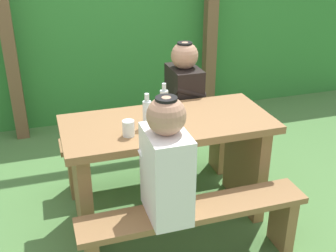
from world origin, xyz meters
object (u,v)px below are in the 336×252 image
Objects in this scene: person_white_shirt at (166,163)px; cell_phone at (157,131)px; bench_near at (194,224)px; person_black_coat at (184,91)px; drinking_glass at (128,128)px; bottle_right at (147,112)px; bench_far at (149,147)px; picnic_table at (168,154)px; bottle_left at (164,101)px.

person_white_shirt reaches higher than cell_phone.
bench_near is 1.95× the size of person_black_coat.
bottle_right is (0.15, 0.11, 0.04)m from drinking_glass.
drinking_glass is (-0.12, 0.38, 0.06)m from person_white_shirt.
cell_phone is at bearing -99.88° from bench_far.
drinking_glass is 0.45× the size of bottle_right.
picnic_table is at bearing 25.02° from drinking_glass.
bench_far is 0.80m from bottle_right.
cell_phone is at bearing -71.16° from bottle_right.
bench_far is 0.89m from drinking_glass.
bench_near is (0.00, -0.52, -0.21)m from picnic_table.
drinking_glass is (-0.30, -0.66, 0.51)m from bench_far.
bottle_left is (0.01, 0.63, 0.55)m from bench_near.
person_black_coat is 0.77m from cell_phone.
picnic_table reaches higher than bench_near.
bench_far is 14.02× the size of drinking_glass.
bottle_right is 0.14m from cell_phone.
person_black_coat is 7.20× the size of drinking_glass.
picnic_table is 0.56m from bench_near.
person_black_coat reaches higher than picnic_table.
bench_near is at bearing -72.93° from bottle_right.
drinking_glass reaches higher than picnic_table.
person_white_shirt is 0.39m from cell_phone.
bench_near and bench_far have the same top height.
picnic_table is at bearing 12.57° from bottle_right.
person_black_coat is (0.30, 0.52, 0.25)m from picnic_table.
bottle_right is at bearing -105.11° from bench_far.
bottle_left is (0.01, -0.41, 0.55)m from bench_far.
picnic_table is 1.00× the size of bench_near.
bench_near is 1.04m from bench_far.
person_white_shirt is 0.40m from drinking_glass.
person_black_coat is 5.14× the size of cell_phone.
bench_far is at bearing 68.27° from cell_phone.
bench_near is 1.17m from person_black_coat.
person_black_coat is at bearing 74.03° from bench_near.
person_black_coat is 0.89m from drinking_glass.
bottle_left is at bearing 89.32° from bench_near.
picnic_table is at bearing 38.14° from cell_phone.
bottle_left reaches higher than picnic_table.
bench_near is 14.02× the size of drinking_glass.
bench_far is at bearing 90.00° from picnic_table.
bench_near is at bearing -85.26° from cell_phone.
person_black_coat is at bearing 60.14° from picnic_table.
bottle_left is (-0.29, -0.41, 0.10)m from person_black_coat.
person_black_coat reaches higher than cell_phone.
bench_far is at bearing 91.06° from bottle_left.
cell_phone is (0.18, 0.00, -0.04)m from drinking_glass.
person_black_coat is at bearing 54.49° from bottle_left.
drinking_glass is at bearing 127.82° from bench_near.
bench_near is 6.29× the size of bottle_left.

